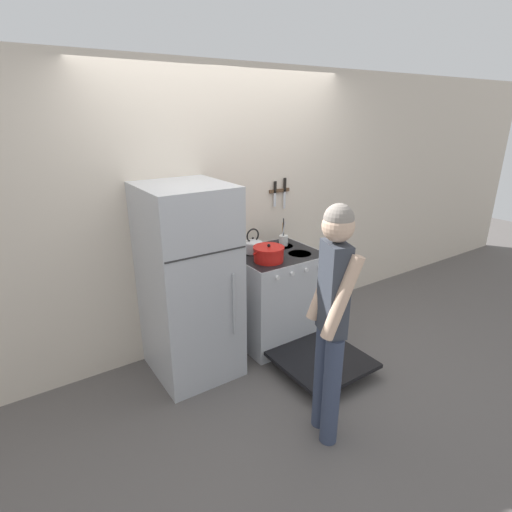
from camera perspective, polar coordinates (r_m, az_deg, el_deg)
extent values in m
plane|color=#5B5654|center=(4.23, -3.51, -10.50)|extent=(14.00, 14.00, 0.00)
cube|color=beige|center=(3.78, -4.15, 6.62)|extent=(10.00, 0.06, 2.55)
cube|color=#B7BABF|center=(3.34, -9.56, -3.82)|extent=(0.67, 0.72, 1.63)
cube|color=#2D2D2D|center=(2.90, -6.97, 0.23)|extent=(0.65, 0.01, 0.01)
cylinder|color=#B2B5BA|center=(3.16, -3.15, -6.94)|extent=(0.02, 0.02, 0.52)
cube|color=silver|center=(3.92, 2.71, -5.74)|extent=(0.79, 0.68, 0.89)
cube|color=black|center=(3.75, 2.82, 0.29)|extent=(0.78, 0.67, 0.02)
cube|color=black|center=(3.70, 5.61, -7.61)|extent=(0.69, 0.05, 0.67)
cylinder|color=black|center=(3.54, 1.81, -0.76)|extent=(0.22, 0.22, 0.01)
cylinder|color=black|center=(3.75, 6.26, 0.32)|extent=(0.22, 0.22, 0.01)
cylinder|color=black|center=(3.75, -0.61, 0.47)|extent=(0.22, 0.22, 0.01)
cylinder|color=black|center=(3.95, 3.73, 1.43)|extent=(0.22, 0.22, 0.01)
cylinder|color=silver|center=(3.37, 3.11, -3.11)|extent=(0.04, 0.02, 0.04)
cylinder|color=silver|center=(3.46, 5.22, -2.53)|extent=(0.04, 0.02, 0.04)
cylinder|color=silver|center=(3.56, 7.21, -1.97)|extent=(0.04, 0.02, 0.04)
cylinder|color=silver|center=(3.66, 9.10, -1.45)|extent=(0.04, 0.02, 0.04)
cube|color=black|center=(3.62, 9.39, -14.39)|extent=(0.73, 0.71, 0.04)
cube|color=#99999E|center=(3.87, 3.45, -6.77)|extent=(0.65, 0.38, 0.01)
cylinder|color=red|center=(3.52, 1.82, 0.16)|extent=(0.26, 0.26, 0.11)
cylinder|color=red|center=(3.50, 1.83, 1.18)|extent=(0.28, 0.28, 0.02)
sphere|color=black|center=(3.49, 1.83, 1.51)|extent=(0.03, 0.03, 0.03)
cylinder|color=red|center=(3.43, -0.13, 0.34)|extent=(0.03, 0.02, 0.02)
cylinder|color=red|center=(3.59, 3.70, 1.20)|extent=(0.03, 0.02, 0.02)
cylinder|color=silver|center=(3.74, -0.46, 1.29)|extent=(0.18, 0.18, 0.10)
cone|color=silver|center=(3.72, -0.46, 2.23)|extent=(0.17, 0.17, 0.03)
sphere|color=black|center=(3.71, -0.46, 2.57)|extent=(0.02, 0.02, 0.02)
cone|color=silver|center=(3.78, 0.60, 1.66)|extent=(0.10, 0.03, 0.08)
torus|color=black|center=(3.71, -0.46, 2.94)|extent=(0.14, 0.01, 0.14)
cylinder|color=silver|center=(3.95, 3.92, 2.24)|extent=(0.09, 0.09, 0.10)
cylinder|color=#9E7547|center=(3.93, 3.83, 3.28)|extent=(0.03, 0.03, 0.21)
cylinder|color=#232326|center=(3.92, 3.93, 3.57)|extent=(0.03, 0.04, 0.25)
cylinder|color=#B2B5BA|center=(3.92, 3.87, 3.34)|extent=(0.05, 0.02, 0.22)
cylinder|color=#38425B|center=(2.82, 10.72, -18.51)|extent=(0.12, 0.12, 0.81)
cylinder|color=#38425B|center=(2.94, 9.45, -16.67)|extent=(0.12, 0.12, 0.81)
cube|color=#383D47|center=(2.52, 11.03, -4.68)|extent=(0.20, 0.26, 0.61)
cylinder|color=beige|center=(2.41, 12.21, -5.88)|extent=(0.26, 0.16, 0.54)
cylinder|color=beige|center=(2.62, 9.95, -3.59)|extent=(0.26, 0.16, 0.54)
sphere|color=beige|center=(2.38, 11.67, 4.23)|extent=(0.20, 0.20, 0.20)
sphere|color=gray|center=(2.37, 11.75, 5.25)|extent=(0.18, 0.18, 0.18)
cube|color=brown|center=(4.03, 3.35, 9.31)|extent=(0.24, 0.02, 0.03)
cube|color=silver|center=(4.00, 2.71, 8.13)|extent=(0.03, 0.00, 0.15)
cube|color=black|center=(3.97, 2.75, 9.91)|extent=(0.02, 0.02, 0.10)
cube|color=silver|center=(4.08, 4.08, 8.07)|extent=(0.03, 0.00, 0.19)
cube|color=black|center=(4.04, 4.15, 10.21)|extent=(0.02, 0.02, 0.12)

